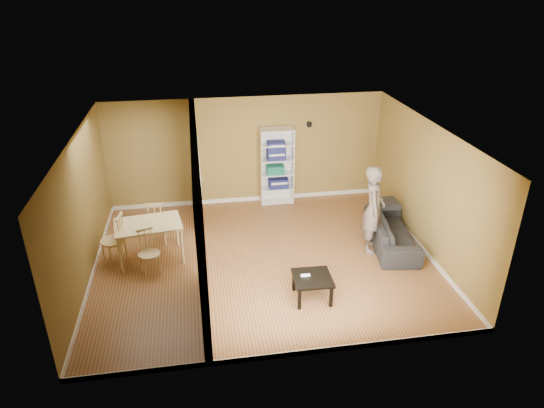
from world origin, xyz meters
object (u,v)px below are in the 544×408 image
Objects in this scene: sofa at (392,228)px; chair_left at (113,239)px; bookshelf at (277,166)px; dining_table at (148,227)px; chair_far at (157,221)px; person at (374,202)px; coffee_table at (312,280)px; chair_near at (149,253)px.

chair_left is (-5.57, 0.20, 0.13)m from sofa.
dining_table is at bearing -142.70° from bookshelf.
chair_far is at bearing 80.26° from dining_table.
person reaches higher than chair_far.
chair_near reaches higher than coffee_table.
bookshelf is 1.50× the size of dining_table.
sofa is at bearing 172.74° from chair_far.
chair_left reaches higher than coffee_table.
dining_table is at bearing 103.08° from chair_left.
chair_near is (-2.88, -2.74, -0.49)m from bookshelf.
person is 3.25× the size of coffee_table.
person is 1.70× the size of dining_table.
chair_left is 1.05m from chair_far.
coffee_table is at bearing 72.84° from chair_left.
chair_far is at bearing 66.11° from chair_near.
sofa is 2.30× the size of chair_near.
bookshelf is 2.87× the size of coffee_table.
chair_left is 1.06× the size of chair_far.
sofa is 1.97× the size of chair_left.
chair_left is at bearing 44.57° from chair_far.
chair_left is at bearing 125.68° from chair_near.
sofa is at bearing -57.70° from person.
person is at bearing 170.18° from chair_far.
sofa is 2.58m from coffee_table.
dining_table is (-4.40, 0.35, -0.36)m from person.
coffee_table is 0.67× the size of chair_far.
coffee_table is at bearing -90.93° from bookshelf.
coffee_table is 0.52× the size of dining_table.
sofa is 4.86m from chair_far.
person is at bearing -59.52° from bookshelf.
dining_table reaches higher than coffee_table.
person is 4.43m from dining_table.
dining_table is (-4.89, 0.24, 0.32)m from sofa.
dining_table reaches higher than sofa.
dining_table is at bearing 105.16° from person.
coffee_table is 3.66m from chair_far.
bookshelf is 4.25m from chair_left.
chair_near is at bearing 64.46° from chair_left.
chair_near reaches higher than dining_table.
chair_far is (0.11, 0.65, -0.21)m from dining_table.
chair_left is at bearing 153.55° from coffee_table.
person is (-0.49, -0.11, 0.67)m from sofa.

